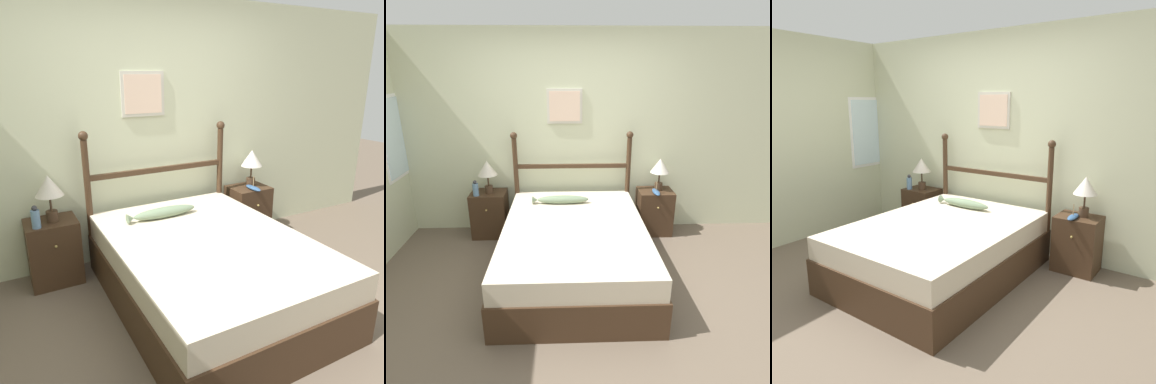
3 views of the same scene
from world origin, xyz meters
TOP-DOWN VIEW (x-y plane):
  - ground_plane at (0.00, 0.00)m, footprint 16.00×16.00m
  - wall_back at (-0.00, 1.73)m, footprint 6.40×0.08m
  - bed at (0.04, 0.56)m, footprint 1.50×2.05m
  - headboard at (0.04, 1.55)m, footprint 1.52×0.09m
  - nightstand_left at (-1.04, 1.49)m, footprint 0.44×0.38m
  - nightstand_right at (1.12, 1.49)m, footprint 0.44×0.38m
  - table_lamp_left at (-1.02, 1.48)m, footprint 0.24×0.24m
  - table_lamp_right at (1.15, 1.51)m, footprint 0.24×0.24m
  - bottle at (-1.17, 1.38)m, footprint 0.07×0.07m
  - model_boat at (1.09, 1.38)m, footprint 0.08×0.25m
  - fish_pillow at (-0.11, 1.16)m, footprint 0.67×0.12m

SIDE VIEW (x-z plane):
  - ground_plane at x=0.00m, z-range 0.00..0.00m
  - bed at x=0.04m, z-range 0.00..0.56m
  - nightstand_left at x=-1.04m, z-range 0.00..0.59m
  - nightstand_right at x=1.12m, z-range 0.00..0.59m
  - model_boat at x=1.09m, z-range 0.54..0.69m
  - fish_pillow at x=-0.11m, z-range 0.57..0.66m
  - bottle at x=-1.17m, z-range 0.58..0.78m
  - headboard at x=0.04m, z-range 0.09..1.44m
  - table_lamp_left at x=-1.02m, z-range 0.69..1.11m
  - table_lamp_right at x=1.15m, z-range 0.69..1.11m
  - wall_back at x=0.00m, z-range 0.00..2.55m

